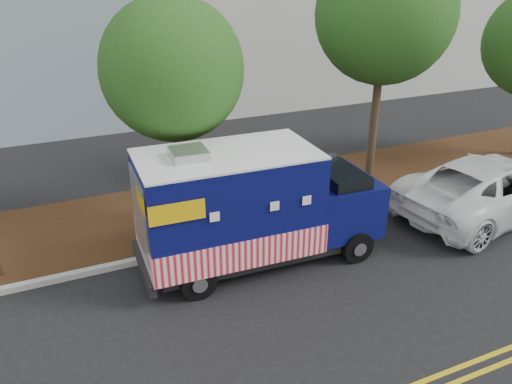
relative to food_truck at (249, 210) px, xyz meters
name	(u,v)px	position (x,y,z in m)	size (l,w,h in m)	color
ground	(233,275)	(-0.59, -0.42, -1.41)	(120.00, 120.00, 0.00)	black
curb	(214,244)	(-0.59, 0.98, -1.34)	(120.00, 0.18, 0.15)	#9E9E99
mulch_strip	(190,211)	(-0.59, 3.08, -1.34)	(120.00, 4.00, 0.15)	#311D0D
tree_b	(172,70)	(-0.98, 2.51, 2.91)	(3.58, 3.58, 6.12)	#38281C
tree_c	(385,14)	(5.64, 2.96, 3.93)	(4.14, 4.14, 7.42)	#38281C
food_truck	(249,210)	(0.00, 0.00, 0.00)	(6.00, 2.46, 3.12)	black
white_car	(489,187)	(7.36, -0.40, -0.57)	(2.79, 6.05, 1.68)	white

